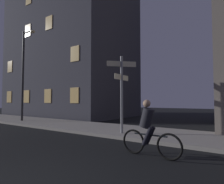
% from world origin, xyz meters
% --- Properties ---
extents(sidewalk_kerb, '(40.00, 3.42, 0.14)m').
position_xyz_m(sidewalk_kerb, '(0.00, 6.72, 0.07)').
color(sidewalk_kerb, '#9E9991').
rests_on(sidewalk_kerb, ground_plane).
extents(signpost, '(0.98, 1.13, 3.46)m').
position_xyz_m(signpost, '(-1.21, 5.72, 2.16)').
color(signpost, gray).
rests_on(signpost, sidewalk_kerb).
extents(street_lamp, '(1.44, 0.28, 6.62)m').
position_xyz_m(street_lamp, '(-9.87, 6.15, 3.99)').
color(street_lamp, '#2D2D30').
rests_on(street_lamp, sidewalk_kerb).
extents(cyclist, '(1.82, 0.34, 1.61)m').
position_xyz_m(cyclist, '(1.02, 3.55, 0.75)').
color(cyclist, black).
rests_on(cyclist, ground_plane).
extents(building_left_block, '(12.98, 8.21, 19.12)m').
position_xyz_m(building_left_block, '(-12.18, 12.84, 9.56)').
color(building_left_block, '#383842').
rests_on(building_left_block, ground_plane).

